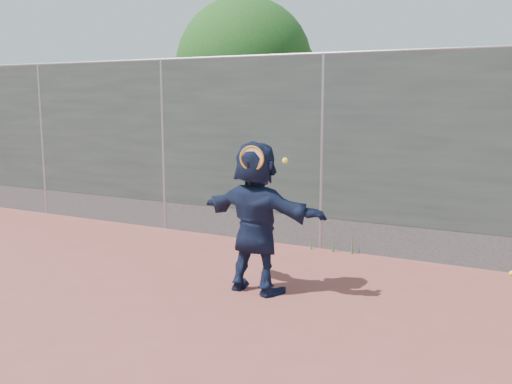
% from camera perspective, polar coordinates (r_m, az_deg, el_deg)
% --- Properties ---
extents(ground, '(80.00, 80.00, 0.00)m').
position_cam_1_polar(ground, '(6.12, -5.76, -13.14)').
color(ground, '#9E4C42').
rests_on(ground, ground).
extents(player, '(1.77, 0.74, 1.85)m').
position_cam_1_polar(player, '(6.86, -0.00, -2.54)').
color(player, '#151F3C').
rests_on(player, ground).
extents(ball_ground, '(0.07, 0.07, 0.07)m').
position_cam_1_polar(ball_ground, '(8.40, 24.21, -7.42)').
color(ball_ground, '#F2FB37').
rests_on(ball_ground, ground).
extents(fence, '(20.00, 0.06, 3.03)m').
position_cam_1_polar(fence, '(8.82, 6.64, 4.39)').
color(fence, '#38423D').
rests_on(fence, ground).
extents(swing_action, '(0.57, 0.14, 0.51)m').
position_cam_1_polar(swing_action, '(6.54, -0.11, 3.22)').
color(swing_action, orange).
rests_on(swing_action, ground).
extents(tree_left, '(3.15, 3.00, 4.53)m').
position_cam_1_polar(tree_left, '(12.77, -0.45, 12.06)').
color(tree_left, '#382314').
rests_on(tree_left, ground).
extents(weed_clump, '(0.68, 0.07, 0.30)m').
position_cam_1_polar(weed_clump, '(8.86, 7.98, -5.14)').
color(weed_clump, '#387226').
rests_on(weed_clump, ground).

